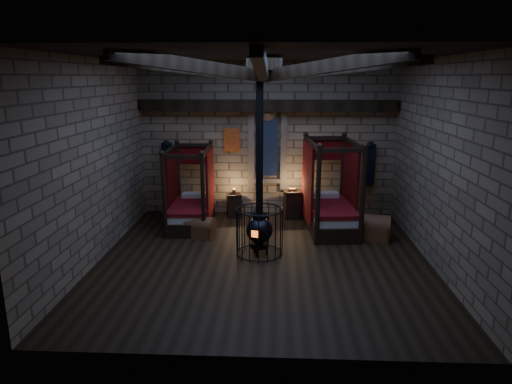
{
  "coord_description": "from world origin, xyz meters",
  "views": [
    {
      "loc": [
        0.28,
        -9.1,
        3.81
      ],
      "look_at": [
        -0.19,
        0.6,
        1.34
      ],
      "focal_mm": 32.0,
      "sensor_mm": 36.0,
      "label": 1
    }
  ],
  "objects_px": {
    "stove": "(259,227)",
    "trunk_left": "(200,228)",
    "bed_left": "(191,207)",
    "bed_right": "(330,208)",
    "trunk_right": "(372,228)"
  },
  "relations": [
    {
      "from": "trunk_left",
      "to": "bed_left",
      "type": "bearing_deg",
      "value": 126.65
    },
    {
      "from": "stove",
      "to": "trunk_left",
      "type": "bearing_deg",
      "value": 162.37
    },
    {
      "from": "bed_right",
      "to": "stove",
      "type": "distance_m",
      "value": 2.52
    },
    {
      "from": "trunk_right",
      "to": "stove",
      "type": "bearing_deg",
      "value": -143.36
    },
    {
      "from": "trunk_left",
      "to": "bed_right",
      "type": "bearing_deg",
      "value": 26.25
    },
    {
      "from": "bed_left",
      "to": "bed_right",
      "type": "relative_size",
      "value": 0.9
    },
    {
      "from": "trunk_right",
      "to": "stove",
      "type": "xyz_separation_m",
      "value": [
        -2.66,
        -1.12,
        0.35
      ]
    },
    {
      "from": "trunk_right",
      "to": "stove",
      "type": "height_order",
      "value": "stove"
    },
    {
      "from": "trunk_left",
      "to": "trunk_right",
      "type": "xyz_separation_m",
      "value": [
        4.15,
        0.03,
        0.05
      ]
    },
    {
      "from": "trunk_left",
      "to": "stove",
      "type": "xyz_separation_m",
      "value": [
        1.49,
        -1.09,
        0.4
      ]
    },
    {
      "from": "bed_left",
      "to": "stove",
      "type": "xyz_separation_m",
      "value": [
        1.87,
        -1.96,
        0.12
      ]
    },
    {
      "from": "bed_left",
      "to": "trunk_right",
      "type": "bearing_deg",
      "value": -12.13
    },
    {
      "from": "bed_right",
      "to": "stove",
      "type": "bearing_deg",
      "value": -138.26
    },
    {
      "from": "bed_right",
      "to": "trunk_left",
      "type": "bearing_deg",
      "value": -172.07
    },
    {
      "from": "bed_left",
      "to": "trunk_left",
      "type": "xyz_separation_m",
      "value": [
        0.38,
        -0.87,
        -0.28
      ]
    }
  ]
}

